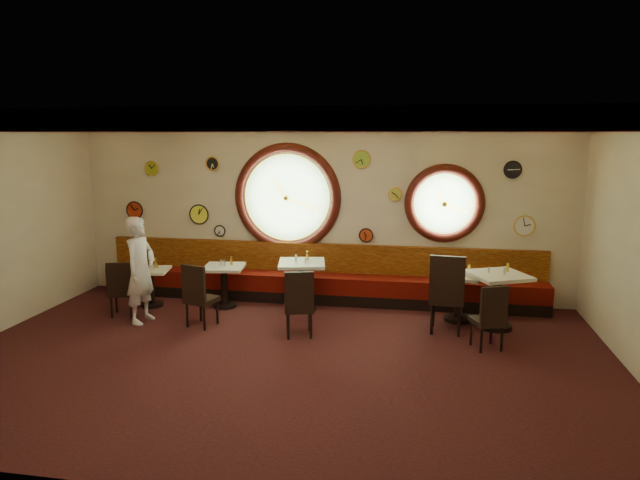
{
  "coord_description": "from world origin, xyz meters",
  "views": [
    {
      "loc": [
        1.79,
        -7.09,
        3.01
      ],
      "look_at": [
        0.39,
        0.8,
        1.5
      ],
      "focal_mm": 32.0,
      "sensor_mm": 36.0,
      "label": 1
    }
  ],
  "objects_px": {
    "chair_e": "(490,313)",
    "condiment_b_salt": "(221,263)",
    "condiment_c_pepper": "(305,261)",
    "waiter": "(141,270)",
    "condiment_a_salt": "(146,265)",
    "condiment_a_pepper": "(154,266)",
    "condiment_d_pepper": "(463,271)",
    "table_d": "(459,291)",
    "condiment_d_salt": "(454,269)",
    "table_a": "(151,283)",
    "condiment_e_bottle": "(508,267)",
    "chair_a": "(121,285)",
    "chair_b": "(198,292)",
    "condiment_d_bottle": "(469,269)",
    "table_c": "(302,280)",
    "chair_c": "(299,299)",
    "condiment_c_salt": "(296,258)",
    "table_b": "(224,281)",
    "condiment_b_pepper": "(224,263)",
    "condiment_e_pepper": "(505,271)",
    "condiment_a_bottle": "(156,263)",
    "condiment_b_bottle": "(231,261)",
    "table_e": "(497,294)",
    "chair_d": "(447,289)",
    "condiment_c_bottle": "(307,256)",
    "condiment_e_salt": "(489,270)"
  },
  "relations": [
    {
      "from": "condiment_c_bottle",
      "to": "condiment_c_salt",
      "type": "bearing_deg",
      "value": -147.17
    },
    {
      "from": "table_c",
      "to": "chair_e",
      "type": "relative_size",
      "value": 1.54
    },
    {
      "from": "table_d",
      "to": "condiment_d_bottle",
      "type": "relative_size",
      "value": 6.01
    },
    {
      "from": "chair_d",
      "to": "chair_e",
      "type": "xyz_separation_m",
      "value": [
        0.58,
        -0.6,
        -0.16
      ]
    },
    {
      "from": "condiment_c_salt",
      "to": "condiment_e_pepper",
      "type": "height_order",
      "value": "condiment_e_pepper"
    },
    {
      "from": "condiment_a_bottle",
      "to": "condiment_e_salt",
      "type": "relative_size",
      "value": 1.86
    },
    {
      "from": "table_e",
      "to": "condiment_d_salt",
      "type": "height_order",
      "value": "condiment_d_salt"
    },
    {
      "from": "condiment_c_salt",
      "to": "waiter",
      "type": "xyz_separation_m",
      "value": [
        -2.3,
        -1.09,
        -0.05
      ]
    },
    {
      "from": "condiment_d_bottle",
      "to": "condiment_b_bottle",
      "type": "bearing_deg",
      "value": 178.11
    },
    {
      "from": "chair_d",
      "to": "condiment_b_pepper",
      "type": "bearing_deg",
      "value": 173.36
    },
    {
      "from": "table_c",
      "to": "chair_c",
      "type": "xyz_separation_m",
      "value": [
        0.23,
        -1.31,
        0.05
      ]
    },
    {
      "from": "condiment_c_pepper",
      "to": "table_d",
      "type": "bearing_deg",
      "value": -0.51
    },
    {
      "from": "chair_c",
      "to": "condiment_c_pepper",
      "type": "xyz_separation_m",
      "value": [
        -0.15,
        1.23,
        0.31
      ]
    },
    {
      "from": "condiment_a_pepper",
      "to": "condiment_d_pepper",
      "type": "relative_size",
      "value": 0.95
    },
    {
      "from": "table_d",
      "to": "condiment_b_pepper",
      "type": "height_order",
      "value": "condiment_b_pepper"
    },
    {
      "from": "table_c",
      "to": "chair_d",
      "type": "xyz_separation_m",
      "value": [
        2.39,
        -0.76,
        0.17
      ]
    },
    {
      "from": "table_c",
      "to": "chair_a",
      "type": "height_order",
      "value": "chair_a"
    },
    {
      "from": "chair_b",
      "to": "condiment_d_pepper",
      "type": "relative_size",
      "value": 6.01
    },
    {
      "from": "condiment_d_pepper",
      "to": "condiment_c_bottle",
      "type": "bearing_deg",
      "value": 173.17
    },
    {
      "from": "condiment_b_pepper",
      "to": "chair_c",
      "type": "bearing_deg",
      "value": -38.21
    },
    {
      "from": "condiment_b_bottle",
      "to": "condiment_a_pepper",
      "type": "bearing_deg",
      "value": -167.41
    },
    {
      "from": "condiment_c_salt",
      "to": "condiment_e_bottle",
      "type": "bearing_deg",
      "value": -4.5
    },
    {
      "from": "chair_e",
      "to": "condiment_b_salt",
      "type": "xyz_separation_m",
      "value": [
        -4.4,
        1.33,
        0.25
      ]
    },
    {
      "from": "table_b",
      "to": "condiment_d_pepper",
      "type": "height_order",
      "value": "condiment_d_pepper"
    },
    {
      "from": "condiment_a_pepper",
      "to": "condiment_d_pepper",
      "type": "height_order",
      "value": "condiment_d_pepper"
    },
    {
      "from": "condiment_d_salt",
      "to": "condiment_c_pepper",
      "type": "relative_size",
      "value": 1.02
    },
    {
      "from": "condiment_c_pepper",
      "to": "condiment_b_bottle",
      "type": "bearing_deg",
      "value": 174.27
    },
    {
      "from": "chair_b",
      "to": "condiment_d_bottle",
      "type": "distance_m",
      "value": 4.31
    },
    {
      "from": "condiment_c_pepper",
      "to": "waiter",
      "type": "xyz_separation_m",
      "value": [
        -2.49,
        -0.97,
        -0.04
      ]
    },
    {
      "from": "table_e",
      "to": "condiment_a_bottle",
      "type": "bearing_deg",
      "value": 177.52
    },
    {
      "from": "condiment_b_bottle",
      "to": "condiment_e_bottle",
      "type": "distance_m",
      "value": 4.61
    },
    {
      "from": "chair_e",
      "to": "waiter",
      "type": "relative_size",
      "value": 0.34
    },
    {
      "from": "chair_a",
      "to": "chair_b",
      "type": "xyz_separation_m",
      "value": [
        1.46,
        -0.28,
        0.05
      ]
    },
    {
      "from": "table_a",
      "to": "condiment_e_bottle",
      "type": "relative_size",
      "value": 5.11
    },
    {
      "from": "table_c",
      "to": "table_d",
      "type": "distance_m",
      "value": 2.62
    },
    {
      "from": "condiment_c_salt",
      "to": "condiment_d_salt",
      "type": "bearing_deg",
      "value": -1.57
    },
    {
      "from": "condiment_b_salt",
      "to": "condiment_a_salt",
      "type": "bearing_deg",
      "value": -173.1
    },
    {
      "from": "condiment_d_pepper",
      "to": "condiment_a_pepper",
      "type": "bearing_deg",
      "value": -179.09
    },
    {
      "from": "table_b",
      "to": "chair_c",
      "type": "distance_m",
      "value": 2.05
    },
    {
      "from": "condiment_d_salt",
      "to": "table_b",
      "type": "bearing_deg",
      "value": -179.81
    },
    {
      "from": "condiment_b_pepper",
      "to": "condiment_e_pepper",
      "type": "distance_m",
      "value": 4.64
    },
    {
      "from": "chair_e",
      "to": "condiment_a_pepper",
      "type": "distance_m",
      "value": 5.67
    },
    {
      "from": "chair_e",
      "to": "condiment_d_salt",
      "type": "distance_m",
      "value": 1.43
    },
    {
      "from": "chair_e",
      "to": "condiment_a_pepper",
      "type": "height_order",
      "value": "chair_e"
    },
    {
      "from": "table_a",
      "to": "condiment_e_pepper",
      "type": "xyz_separation_m",
      "value": [
        5.91,
        -0.2,
        0.51
      ]
    },
    {
      "from": "condiment_d_bottle",
      "to": "condiment_a_bottle",
      "type": "bearing_deg",
      "value": -179.37
    },
    {
      "from": "condiment_a_pepper",
      "to": "condiment_e_pepper",
      "type": "height_order",
      "value": "condiment_e_pepper"
    },
    {
      "from": "table_e",
      "to": "condiment_d_salt",
      "type": "xyz_separation_m",
      "value": [
        -0.65,
        0.35,
        0.28
      ]
    },
    {
      "from": "table_b",
      "to": "chair_e",
      "type": "bearing_deg",
      "value": -16.86
    },
    {
      "from": "condiment_c_salt",
      "to": "condiment_a_bottle",
      "type": "xyz_separation_m",
      "value": [
        -2.48,
        -0.18,
        -0.15
      ]
    }
  ]
}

